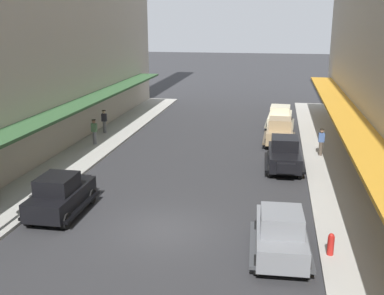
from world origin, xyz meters
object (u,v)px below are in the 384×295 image
(pedestrian_1, at_px, (104,121))
(parked_car_3, at_px, (60,194))
(fire_hydrant, at_px, (331,244))
(parked_car_2, at_px, (280,131))
(parked_car_4, at_px, (281,232))
(parked_car_0, at_px, (284,154))
(parked_car_1, at_px, (280,117))
(pedestrian_2, at_px, (94,131))
(pedestrian_0, at_px, (321,142))

(pedestrian_1, bearing_deg, parked_car_3, -76.60)
(parked_car_3, xyz_separation_m, fire_hydrant, (11.15, -1.87, -0.38))
(parked_car_2, bearing_deg, parked_car_4, -89.77)
(parked_car_3, height_order, fire_hydrant, parked_car_3)
(pedestrian_1, bearing_deg, parked_car_4, -51.68)
(parked_car_0, distance_m, pedestrian_1, 14.25)
(parked_car_1, bearing_deg, fire_hydrant, -84.84)
(parked_car_0, distance_m, parked_car_1, 10.20)
(parked_car_4, bearing_deg, pedestrian_2, 133.40)
(parked_car_4, height_order, fire_hydrant, parked_car_4)
(parked_car_4, bearing_deg, parked_car_1, 90.14)
(parked_car_4, height_order, pedestrian_2, parked_car_4)
(pedestrian_2, bearing_deg, fire_hydrant, -42.31)
(parked_car_1, height_order, parked_car_2, same)
(parked_car_4, height_order, pedestrian_0, parked_car_4)
(parked_car_1, relative_size, parked_car_4, 1.00)
(parked_car_4, distance_m, pedestrian_2, 17.77)
(pedestrian_2, bearing_deg, parked_car_4, -46.60)
(parked_car_1, distance_m, pedestrian_1, 13.37)
(pedestrian_2, bearing_deg, pedestrian_0, 0.05)
(parked_car_4, xyz_separation_m, pedestrian_0, (2.43, 12.92, 0.07))
(parked_car_4, xyz_separation_m, fire_hydrant, (1.77, 0.18, -0.38))
(fire_hydrant, xyz_separation_m, pedestrian_1, (-14.50, 15.93, 0.45))
(parked_car_2, bearing_deg, parked_car_1, 89.82)
(parked_car_1, distance_m, parked_car_2, 4.70)
(parked_car_4, bearing_deg, pedestrian_1, 128.32)
(parked_car_1, height_order, pedestrian_0, parked_car_1)
(parked_car_3, bearing_deg, parked_car_0, 40.11)
(parked_car_3, bearing_deg, pedestrian_2, 104.61)
(pedestrian_0, relative_size, pedestrian_1, 1.00)
(fire_hydrant, height_order, pedestrian_1, pedestrian_1)
(fire_hydrant, bearing_deg, parked_car_2, 96.77)
(parked_car_4, bearing_deg, parked_car_3, 167.64)
(pedestrian_0, xyz_separation_m, pedestrian_1, (-15.16, 3.18, 0.00))
(pedestrian_1, xyz_separation_m, pedestrian_2, (0.52, -3.20, 0.00))
(parked_car_1, bearing_deg, parked_car_2, -90.18)
(parked_car_3, relative_size, pedestrian_2, 2.56)
(parked_car_2, height_order, fire_hydrant, parked_car_2)
(parked_car_1, relative_size, pedestrian_0, 2.58)
(parked_car_0, bearing_deg, pedestrian_1, 155.19)
(parked_car_2, relative_size, parked_car_3, 1.00)
(parked_car_2, distance_m, fire_hydrant, 15.56)
(pedestrian_1, height_order, pedestrian_2, same)
(fire_hydrant, bearing_deg, pedestrian_2, 137.69)
(parked_car_2, height_order, pedestrian_0, parked_car_2)
(parked_car_4, relative_size, pedestrian_1, 2.59)
(fire_hydrant, height_order, pedestrian_2, pedestrian_2)
(parked_car_3, bearing_deg, pedestrian_0, 42.61)
(parked_car_0, height_order, pedestrian_1, parked_car_0)
(parked_car_2, relative_size, pedestrian_1, 2.56)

